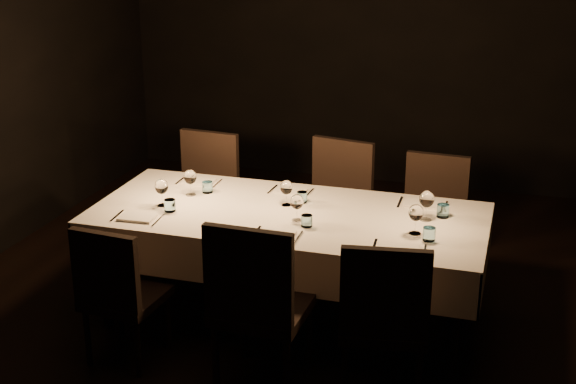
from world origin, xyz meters
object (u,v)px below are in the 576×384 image
(chair_near_left, at_px, (117,289))
(chair_far_left, at_px, (204,192))
(chair_far_center, at_px, (335,203))
(chair_near_right, at_px, (384,315))
(chair_near_center, at_px, (257,300))
(chair_far_right, at_px, (432,215))
(dining_table, at_px, (288,223))

(chair_near_left, xyz_separation_m, chair_far_left, (-0.11, 1.60, 0.05))
(chair_far_left, relative_size, chair_far_center, 0.99)
(chair_near_right, xyz_separation_m, chair_far_center, (-0.65, 1.59, 0.01))
(chair_near_center, height_order, chair_far_left, chair_near_center)
(chair_near_left, relative_size, chair_far_right, 0.94)
(dining_table, distance_m, chair_far_center, 0.84)
(dining_table, bearing_deg, chair_far_center, 81.76)
(chair_far_left, height_order, chair_far_center, chair_far_center)
(chair_far_center, bearing_deg, chair_near_right, -56.74)
(dining_table, distance_m, chair_far_right, 1.19)
(chair_near_left, bearing_deg, chair_near_right, -172.81)
(chair_near_right, distance_m, chair_far_center, 1.71)
(chair_near_left, distance_m, chair_far_center, 1.89)
(chair_near_left, distance_m, chair_near_right, 1.57)
(chair_near_right, bearing_deg, chair_far_center, -76.24)
(dining_table, bearing_deg, chair_near_left, -134.00)
(chair_near_center, relative_size, chair_near_right, 1.06)
(chair_far_right, bearing_deg, chair_near_left, -130.57)
(chair_near_left, height_order, chair_near_right, chair_near_right)
(dining_table, height_order, chair_near_left, chair_near_left)
(chair_near_left, bearing_deg, chair_far_left, -81.14)
(chair_near_left, bearing_deg, chair_far_center, -114.16)
(chair_near_center, height_order, chair_near_right, chair_near_center)
(chair_near_right, xyz_separation_m, chair_far_left, (-1.68, 1.53, 0.01))
(chair_near_left, height_order, chair_far_center, chair_far_center)
(chair_near_right, bearing_deg, dining_table, -53.38)
(chair_far_left, bearing_deg, chair_near_right, -37.56)
(chair_near_right, bearing_deg, chair_far_right, -100.75)
(chair_far_left, bearing_deg, chair_far_center, 7.70)
(dining_table, relative_size, chair_far_center, 2.52)
(dining_table, relative_size, chair_far_right, 2.66)
(chair_near_left, relative_size, chair_near_center, 0.86)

